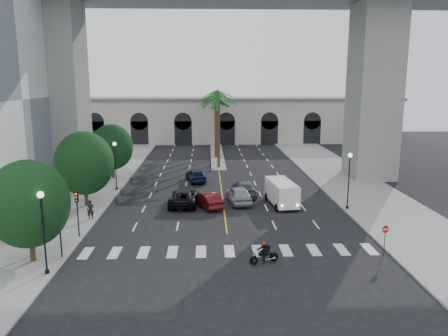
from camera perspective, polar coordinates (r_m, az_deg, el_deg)
ground at (r=32.64m, az=0.57°, el=-9.81°), size 140.00×140.00×0.00m
sidewalk_left at (r=48.81m, az=-18.21°, el=-3.09°), size 8.00×100.00×0.15m
sidewalk_right at (r=49.69m, az=17.29°, el=-2.78°), size 8.00×100.00×0.15m
median at (r=69.41m, az=-0.91°, el=1.69°), size 2.00×24.00×0.20m
pier_building at (r=85.74m, az=-1.17°, el=6.35°), size 71.00×10.50×8.50m
bridge at (r=53.05m, az=3.33°, el=18.64°), size 75.00×13.00×26.00m
palm_a at (r=58.48m, az=-0.72°, el=8.74°), size 3.20×3.20×10.30m
palm_b at (r=62.46m, az=-0.72°, el=9.17°), size 3.20×3.20×10.60m
palm_c at (r=66.47m, az=-1.07°, el=8.90°), size 3.20×3.20×10.10m
palm_d at (r=70.45m, az=-0.85°, el=9.64°), size 3.20×3.20×10.90m
palm_e at (r=74.46m, az=-1.11°, el=9.38°), size 3.20×3.20×10.40m
palm_f at (r=78.45m, az=-0.95°, el=9.69°), size 3.20×3.20×10.70m
street_tree_near at (r=30.73m, az=-24.19°, el=-4.30°), size 5.20×5.20×6.89m
street_tree_mid at (r=42.70m, az=-17.79°, el=0.60°), size 5.44×5.44×7.21m
street_tree_far at (r=54.23m, az=-14.42°, el=2.66°), size 5.04×5.04×6.68m
lamp_post_left_near at (r=28.59m, az=-22.55°, el=-6.98°), size 0.40×0.40×5.35m
lamp_post_left_far at (r=48.22m, az=-14.01°, el=0.80°), size 0.40×0.40×5.35m
lamp_post_right at (r=41.39m, az=16.01°, el=-1.02°), size 0.40×0.40×5.35m
traffic_signal_near at (r=31.01m, az=-20.69°, el=-6.81°), size 0.25×0.18×3.65m
traffic_signal_far at (r=34.65m, az=-18.62°, el=-4.78°), size 0.25×0.18×3.65m
motorcycle_rider at (r=29.22m, az=5.37°, el=-11.05°), size 1.98×0.84×1.49m
car_a at (r=42.71m, az=1.90°, el=-3.48°), size 2.65×5.17×1.68m
car_b at (r=41.36m, az=-2.13°, el=-4.14°), size 3.12×4.70×1.46m
car_c at (r=42.21m, az=-5.25°, el=-3.80°), size 2.83×5.68×1.55m
car_d at (r=45.47m, az=2.69°, el=-2.66°), size 2.50×5.45×1.54m
car_e at (r=51.73m, az=-3.69°, el=-0.93°), size 2.85×4.90×1.57m
cargo_van at (r=42.16m, az=7.54°, el=-3.15°), size 2.68×5.63×2.32m
pedestrian_a at (r=39.02m, az=-17.04°, el=-5.25°), size 0.63×0.44×1.64m
pedestrian_b at (r=39.45m, az=-23.55°, el=-5.53°), size 0.96×0.86×1.63m
do_not_enter_sign at (r=31.77m, az=20.31°, el=-8.09°), size 0.53×0.17×2.20m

